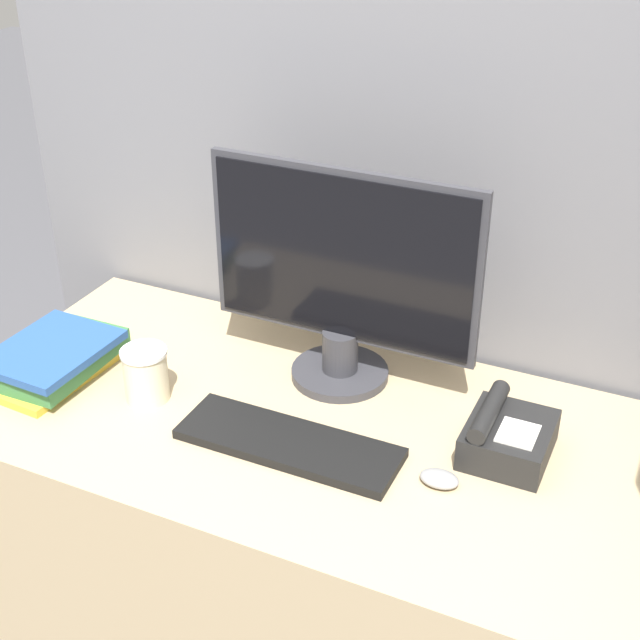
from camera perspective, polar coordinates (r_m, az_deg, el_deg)
cubicle_panel_rear at (r=2.12m, az=4.63°, el=-0.29°), size 1.96×0.04×1.58m
desk at (r=2.07m, az=0.04°, el=-15.26°), size 1.56×0.73×0.77m
monitor at (r=1.85m, az=1.39°, el=2.43°), size 0.59×0.21×0.48m
keyboard at (r=1.76m, az=-2.01°, el=-7.89°), size 0.45×0.14×0.02m
mouse at (r=1.69m, az=7.65°, el=-10.03°), size 0.07×0.05×0.03m
coffee_cup at (r=1.90m, az=-11.09°, el=-3.43°), size 0.10×0.10×0.12m
book_stack at (r=2.04m, az=-16.65°, el=-2.38°), size 0.22×0.31×0.08m
desk_telephone at (r=1.76m, az=11.86°, el=-7.32°), size 0.16×0.18×0.11m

